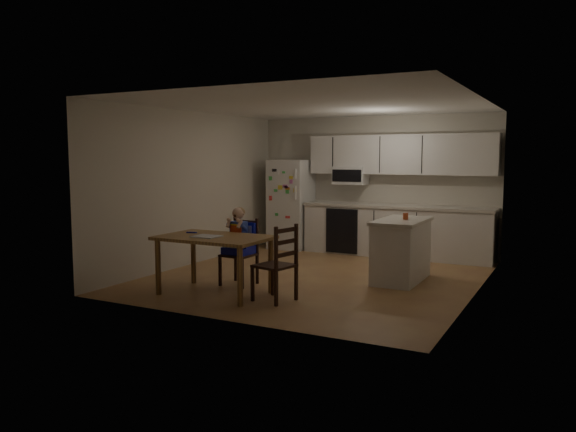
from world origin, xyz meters
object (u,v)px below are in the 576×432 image
(kitchen_island, at_px, (401,250))
(dining_table, at_px, (214,244))
(refrigerator, at_px, (291,204))
(chair_booster, at_px, (240,238))
(chair_side, at_px, (280,258))
(red_cup, at_px, (406,216))

(kitchen_island, relative_size, dining_table, 0.85)
(refrigerator, distance_m, kitchen_island, 3.31)
(refrigerator, xyz_separation_m, chair_booster, (0.81, -3.10, -0.20))
(kitchen_island, relative_size, chair_side, 1.25)
(red_cup, distance_m, chair_booster, 2.35)
(dining_table, bearing_deg, chair_booster, 89.82)
(kitchen_island, xyz_separation_m, chair_side, (-0.97, -1.83, 0.09))
(red_cup, relative_size, dining_table, 0.07)
(chair_booster, relative_size, chair_side, 1.14)
(dining_table, height_order, chair_booster, chair_booster)
(kitchen_island, height_order, red_cup, red_cup)
(refrigerator, relative_size, dining_table, 1.21)
(red_cup, height_order, dining_table, red_cup)
(kitchen_island, relative_size, red_cup, 12.93)
(refrigerator, bearing_deg, dining_table, -77.70)
(chair_booster, height_order, chair_side, chair_booster)
(chair_booster, xyz_separation_m, chair_side, (0.94, -0.58, -0.11))
(kitchen_island, xyz_separation_m, chair_booster, (-1.91, -1.25, 0.21))
(kitchen_island, bearing_deg, chair_side, -117.76)
(kitchen_island, bearing_deg, refrigerator, 145.81)
(red_cup, xyz_separation_m, dining_table, (-1.95, -1.89, -0.28))
(kitchen_island, height_order, dining_table, kitchen_island)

